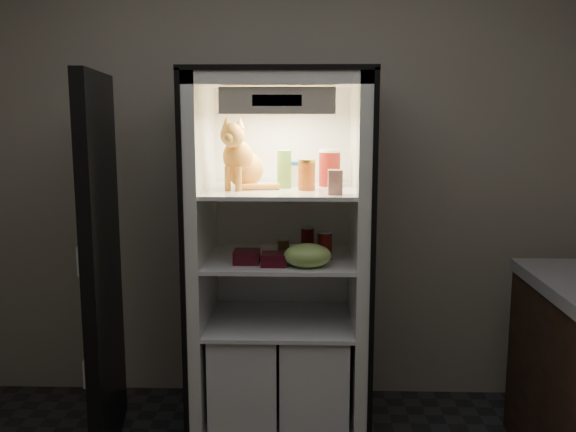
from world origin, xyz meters
name	(u,v)px	position (x,y,z in m)	size (l,w,h in m)	color
room_shell	(260,132)	(0.00, 0.00, 1.62)	(3.60, 3.60, 3.60)	white
refrigerator	(281,282)	(0.00, 1.38, 0.79)	(0.90, 0.72, 1.88)	white
fridge_door	(103,272)	(-0.84, 1.10, 0.91)	(0.20, 0.87, 1.85)	black
tabby_cat	(241,162)	(-0.19, 1.31, 1.42)	(0.30, 0.35, 0.36)	orange
parmesan_shaker	(284,169)	(0.02, 1.34, 1.38)	(0.07, 0.07, 0.19)	#227D35
mayo_tub	(295,173)	(0.07, 1.45, 1.35)	(0.09, 0.09, 0.13)	white
salsa_jar	(307,175)	(0.13, 1.27, 1.37)	(0.09, 0.09, 0.15)	maroon
pepper_jar	(330,168)	(0.25, 1.43, 1.38)	(0.11, 0.11, 0.19)	maroon
cream_carton	(335,182)	(0.27, 1.11, 1.35)	(0.07, 0.07, 0.11)	beige
soda_can_a	(307,239)	(0.14, 1.46, 1.00)	(0.07, 0.07, 0.13)	black
soda_can_b	(325,245)	(0.23, 1.36, 1.00)	(0.06, 0.06, 0.11)	black
soda_can_c	(325,246)	(0.22, 1.28, 1.01)	(0.08, 0.08, 0.14)	black
condiment_jar	(283,246)	(0.01, 1.39, 0.98)	(0.06, 0.06, 0.08)	#503417
grape_bag	(307,255)	(0.14, 1.11, 1.00)	(0.23, 0.17, 0.11)	#89B353
berry_box_left	(247,257)	(-0.16, 1.19, 0.97)	(0.13, 0.13, 0.06)	#4C0C18
berry_box_right	(274,259)	(-0.02, 1.14, 0.97)	(0.12, 0.12, 0.06)	#4C0C18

